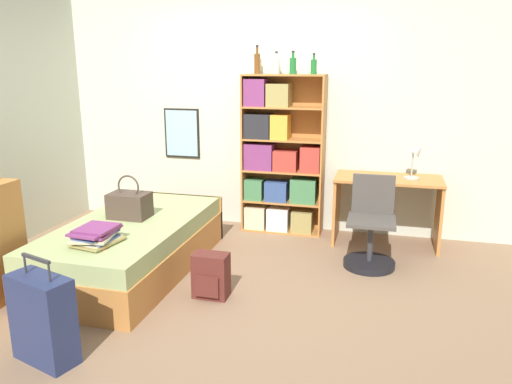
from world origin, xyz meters
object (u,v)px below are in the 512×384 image
desk_chair (370,238)px  desk (387,198)px  bottle_clear (293,65)px  book_stack_on_bed (96,235)px  suitcase (43,319)px  backpack (211,276)px  bookcase (278,162)px  handbag (129,205)px  bed (134,245)px  bottle_green (257,63)px  bottle_brown (276,65)px  desk_lamp (417,155)px  bottle_blue (314,66)px

desk_chair → desk: bearing=78.5°
bottle_clear → desk: bottle_clear is taller
book_stack_on_bed → suitcase: size_ratio=0.58×
desk → backpack: bearing=-129.1°
bookcase → desk: bearing=-6.2°
desk → book_stack_on_bed: bearing=-139.1°
handbag → desk: size_ratio=0.37×
bed → bottle_green: (0.78, 1.41, 1.59)m
bookcase → bottle_brown: size_ratio=7.47×
book_stack_on_bed → bookcase: bookcase is taller
book_stack_on_bed → desk_chair: 2.40m
book_stack_on_bed → bottle_green: size_ratio=1.37×
bookcase → desk_chair: (1.04, -0.75, -0.52)m
desk_chair → bottle_brown: bearing=144.6°
bookcase → desk_chair: bookcase is taller
book_stack_on_bed → desk_chair: size_ratio=0.49×
desk_lamp → bookcase: bearing=174.9°
desk_lamp → suitcase: bearing=-129.9°
desk → desk_chair: 0.68m
book_stack_on_bed → bottle_brown: 2.56m
bottle_blue → desk: size_ratio=0.20×
bottle_green → backpack: bottle_green is taller
bottle_brown → desk_chair: bearing=-35.4°
bed → desk: (2.19, 1.27, 0.26)m
desk → backpack: desk is taller
book_stack_on_bed → bottle_blue: size_ratio=1.93×
bed → bottle_green: size_ratio=6.81×
bed → bookcase: 1.82m
bottle_brown → desk: size_ratio=0.22×
desk_chair → backpack: bearing=-140.1°
bottle_brown → suitcase: bearing=-106.0°
desk → handbag: bearing=-152.1°
bookcase → backpack: bearing=-95.1°
book_stack_on_bed → desk_lamp: bearing=37.7°
book_stack_on_bed → bottle_green: bottle_green is taller
bottle_green → desk_lamp: bearing=-5.0°
bottle_clear → backpack: bottle_clear is taller
book_stack_on_bed → bookcase: bearing=63.5°
bookcase → bottle_brown: bearing=167.3°
bottle_clear → desk_chair: 1.91m
backpack → bottle_clear: bearing=79.9°
desk → suitcase: bearing=-126.6°
bottle_green → bottle_clear: 0.40m
desk → desk_lamp: 0.53m
bookcase → bottle_blue: 1.07m
bottle_brown → book_stack_on_bed: bearing=-115.7°
bottle_green → backpack: 2.42m
bottle_green → backpack: size_ratio=0.81×
suitcase → backpack: (0.70, 1.10, -0.10)m
handbag → bottle_green: bottle_green is taller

